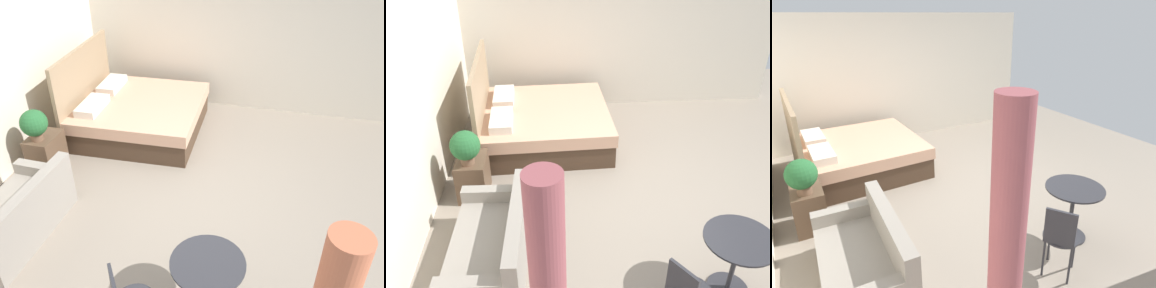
% 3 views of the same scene
% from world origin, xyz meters
% --- Properties ---
extents(ground_plane, '(8.81, 8.66, 0.02)m').
position_xyz_m(ground_plane, '(0.00, 0.00, -0.01)').
color(ground_plane, gray).
extents(wall_back, '(8.81, 0.12, 2.61)m').
position_xyz_m(wall_back, '(0.00, 2.83, 1.31)').
color(wall_back, silver).
rests_on(wall_back, ground).
extents(wall_right, '(0.12, 5.66, 2.61)m').
position_xyz_m(wall_right, '(2.91, 0.00, 1.31)').
color(wall_right, silver).
rests_on(wall_right, ground).
extents(bed, '(2.05, 2.06, 1.40)m').
position_xyz_m(bed, '(1.53, 1.43, 0.31)').
color(bed, '#473323').
rests_on(bed, ground).
extents(couch, '(1.50, 0.81, 0.75)m').
position_xyz_m(couch, '(-1.15, 1.91, 0.26)').
color(couch, gray).
rests_on(couch, ground).
extents(nightstand, '(0.51, 0.38, 0.55)m').
position_xyz_m(nightstand, '(0.15, 2.31, 0.27)').
color(nightstand, brown).
rests_on(nightstand, ground).
extents(potted_plant, '(0.37, 0.37, 0.45)m').
position_xyz_m(potted_plant, '(0.05, 2.33, 0.80)').
color(potted_plant, brown).
rests_on(potted_plant, nightstand).
extents(balcony_table, '(0.69, 0.69, 0.69)m').
position_xyz_m(balcony_table, '(-1.63, -0.46, 0.48)').
color(balcony_table, '#2D2D33').
rests_on(balcony_table, ground).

